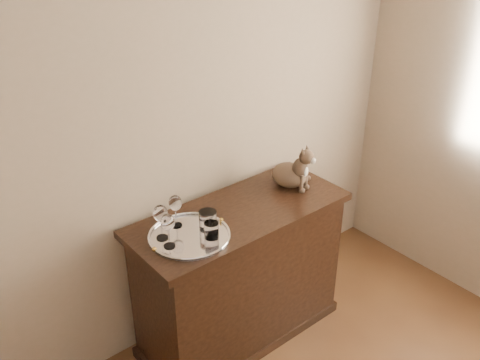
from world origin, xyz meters
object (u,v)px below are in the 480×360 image
Objects in this scene: wine_glass_a at (161,222)px; cat at (290,164)px; sideboard at (240,275)px; tumbler_c at (208,220)px; wine_glass_c at (168,231)px; tumbler_a at (212,230)px; wine_glass_b at (176,211)px; tray at (189,236)px.

cat is (0.84, -0.00, 0.03)m from wine_glass_a.
tumbler_c is (-0.23, -0.04, 0.48)m from sideboard.
wine_glass_c is (-0.46, -0.04, 0.52)m from sideboard.
wine_glass_b is at bearing 110.77° from tumbler_a.
tumbler_c is at bearing 66.95° from tumbler_a.
tray is 2.28× the size of wine_glass_c.
tumbler_a is 0.30× the size of cat.
tray is 4.96× the size of tumbler_a.
wine_glass_a reaches higher than wine_glass_c.
tray is 0.15m from wine_glass_b.
tumbler_a is at bearing -46.01° from tray.
sideboard is 6.99× the size of wine_glass_b.
cat is (0.73, 0.07, 0.13)m from tray.
wine_glass_a is 1.06× the size of wine_glass_b.
wine_glass_a is at bearing -157.48° from wine_glass_b.
wine_glass_a reaches higher than sideboard.
wine_glass_b reaches higher than tumbler_c.
tumbler_a is at bearing -38.08° from wine_glass_a.
wine_glass_a is at bearing 82.84° from wine_glass_c.
tumbler_a is 0.08m from tumbler_c.
tray is at bearing 133.99° from tumbler_a.
wine_glass_c is (-0.01, -0.08, -0.00)m from wine_glass_a.
cat is at bearing 5.28° from tray.
sideboard is at bearing -14.07° from wine_glass_b.
cat is at bearing 5.48° from sideboard.
wine_glass_a is 0.68× the size of cat.
sideboard is at bearing 9.61° from tumbler_c.
wine_glass_c is at bearing -174.92° from sideboard.
tumbler_c reaches higher than tray.
wine_glass_a is at bearing 148.61° from tray.
cat is (0.62, 0.08, 0.08)m from tumbler_c.
wine_glass_b reaches higher than sideboard.
tray is 0.74m from cat.
wine_glass_b is (0.11, 0.05, -0.01)m from wine_glass_a.
tray is 4.06× the size of tumbler_c.
tumbler_a is at bearing -19.04° from wine_glass_c.
sideboard is 0.69m from wine_glass_a.
wine_glass_a is (-0.45, 0.04, 0.52)m from sideboard.
cat is (0.39, 0.04, 0.56)m from sideboard.
tray is at bearing 169.50° from cat.
wine_glass_a is 2.26× the size of tumbler_a.
tumbler_a reaches higher than tray.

